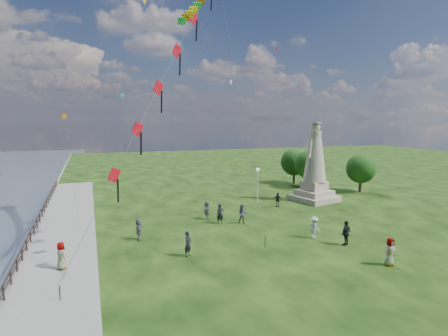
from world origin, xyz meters
name	(u,v)px	position (x,y,z in m)	size (l,w,h in m)	color
waterfront	(45,247)	(-15.24, 8.99, -0.06)	(200.00, 200.00, 1.51)	#313E4A
statue	(315,172)	(13.09, 15.65, 3.49)	(5.53, 5.53, 9.24)	tan
lamppost	(258,178)	(6.26, 16.78, 2.96)	(0.38, 0.38, 4.11)	silver
tree_row	(318,165)	(18.51, 22.90, 3.23)	(8.88, 12.58, 5.37)	#382314
person_0	(188,244)	(-5.45, 3.15, 0.91)	(0.66, 0.44, 1.82)	black
person_1	(242,214)	(1.35, 9.48, 0.92)	(0.89, 0.55, 1.84)	#595960
person_2	(314,227)	(5.23, 3.67, 0.89)	(1.15, 0.59, 1.78)	silver
person_3	(346,233)	(6.54, 1.31, 0.97)	(1.14, 0.58, 1.94)	black
person_4	(390,252)	(6.66, -3.00, 0.94)	(0.92, 0.57, 1.89)	#595960
person_5	(139,229)	(-8.23, 8.11, 0.86)	(1.59, 0.68, 1.71)	#595960
person_6	(220,214)	(-0.58, 10.21, 0.93)	(0.67, 0.44, 1.85)	black
person_8	(318,194)	(13.34, 15.22, 0.86)	(1.11, 0.57, 1.72)	silver
person_9	(278,200)	(7.62, 14.44, 0.79)	(0.93, 0.47, 1.58)	black
person_10	(61,257)	(-13.69, 3.49, 0.88)	(0.86, 0.53, 1.77)	#595960
person_11	(207,210)	(-1.26, 12.12, 0.89)	(1.65, 0.71, 1.78)	#595960
red_kite_train	(166,75)	(-6.46, 4.61, 12.65)	(11.69, 9.35, 20.38)	black
small_kites	(209,85)	(2.58, 23.35, 13.82)	(28.95, 18.57, 25.94)	teal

